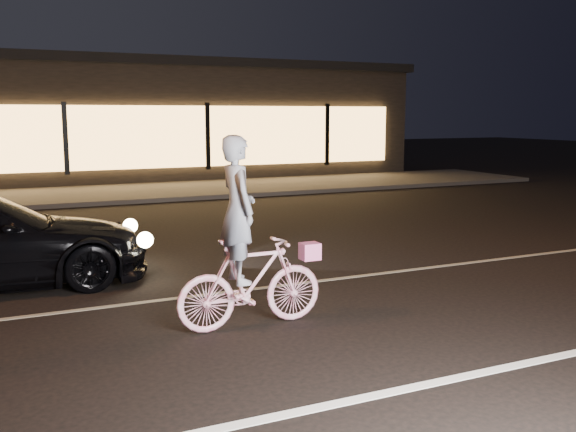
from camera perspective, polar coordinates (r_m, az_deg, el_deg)
name	(u,v)px	position (r m, az deg, el deg)	size (l,w,h in m)	color
ground	(233,350)	(6.56, -4.90, -11.76)	(90.00, 90.00, 0.00)	black
lane_stripe_near	(298,412)	(5.29, 0.91, -17.02)	(60.00, 0.12, 0.01)	silver
lane_stripe_far	(180,298)	(8.37, -9.61, -7.19)	(60.00, 0.10, 0.01)	gray
sidewalk	(75,196)	(19.03, -18.38, 1.74)	(30.00, 4.00, 0.12)	#383533
storefront	(52,119)	(24.83, -20.22, 8.08)	(25.40, 8.42, 4.20)	black
cyclist	(247,261)	(6.99, -3.63, -3.99)	(1.68, 0.58, 2.11)	#EF5080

